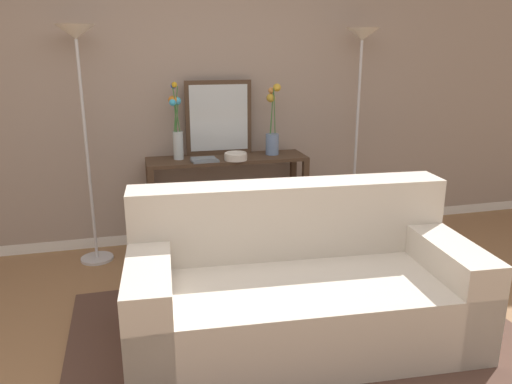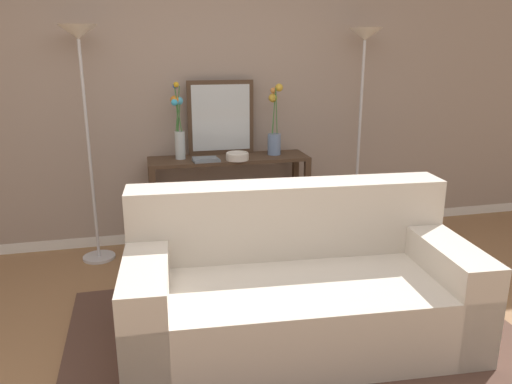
{
  "view_description": "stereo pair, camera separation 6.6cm",
  "coord_description": "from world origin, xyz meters",
  "px_view_note": "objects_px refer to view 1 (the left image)",
  "views": [
    {
      "loc": [
        -0.57,
        -1.93,
        1.68
      ],
      "look_at": [
        0.27,
        1.29,
        0.71
      ],
      "focal_mm": 34.85,
      "sensor_mm": 36.0,
      "label": 1
    },
    {
      "loc": [
        -0.5,
        -1.94,
        1.68
      ],
      "look_at": [
        0.27,
        1.29,
        0.71
      ],
      "focal_mm": 34.85,
      "sensor_mm": 36.0,
      "label": 2
    }
  ],
  "objects_px": {
    "couch": "(299,287)",
    "console_table": "(228,185)",
    "floor_lamp_left": "(80,80)",
    "floor_lamp_right": "(360,76)",
    "wall_mirror": "(219,118)",
    "book_stack": "(204,160)",
    "book_row_under_console": "(197,243)",
    "vase_tall_flowers": "(177,126)",
    "vase_short_flowers": "(272,131)",
    "fruit_bowl": "(236,156)"
  },
  "relations": [
    {
      "from": "console_table",
      "to": "book_stack",
      "type": "bearing_deg",
      "value": -151.94
    },
    {
      "from": "fruit_bowl",
      "to": "book_stack",
      "type": "distance_m",
      "value": 0.26
    },
    {
      "from": "floor_lamp_left",
      "to": "floor_lamp_right",
      "type": "relative_size",
      "value": 1.0
    },
    {
      "from": "floor_lamp_left",
      "to": "floor_lamp_right",
      "type": "distance_m",
      "value": 2.27
    },
    {
      "from": "book_row_under_console",
      "to": "wall_mirror",
      "type": "bearing_deg",
      "value": 32.71
    },
    {
      "from": "book_stack",
      "to": "book_row_under_console",
      "type": "bearing_deg",
      "value": 120.09
    },
    {
      "from": "vase_short_flowers",
      "to": "wall_mirror",
      "type": "bearing_deg",
      "value": 163.39
    },
    {
      "from": "wall_mirror",
      "to": "book_row_under_console",
      "type": "relative_size",
      "value": 1.18
    },
    {
      "from": "wall_mirror",
      "to": "book_row_under_console",
      "type": "bearing_deg",
      "value": -147.29
    },
    {
      "from": "book_row_under_console",
      "to": "fruit_bowl",
      "type": "bearing_deg",
      "value": -19.75
    },
    {
      "from": "floor_lamp_right",
      "to": "wall_mirror",
      "type": "xyz_separation_m",
      "value": [
        -1.2,
        0.17,
        -0.34
      ]
    },
    {
      "from": "console_table",
      "to": "book_stack",
      "type": "relative_size",
      "value": 6.01
    },
    {
      "from": "couch",
      "to": "vase_tall_flowers",
      "type": "relative_size",
      "value": 3.24
    },
    {
      "from": "book_stack",
      "to": "console_table",
      "type": "bearing_deg",
      "value": 28.06
    },
    {
      "from": "console_table",
      "to": "fruit_bowl",
      "type": "bearing_deg",
      "value": -67.23
    },
    {
      "from": "vase_tall_flowers",
      "to": "fruit_bowl",
      "type": "height_order",
      "value": "vase_tall_flowers"
    },
    {
      "from": "floor_lamp_right",
      "to": "book_row_under_console",
      "type": "height_order",
      "value": "floor_lamp_right"
    },
    {
      "from": "vase_tall_flowers",
      "to": "wall_mirror",
      "type": "bearing_deg",
      "value": 17.65
    },
    {
      "from": "floor_lamp_left",
      "to": "console_table",
      "type": "bearing_deg",
      "value": 0.88
    },
    {
      "from": "couch",
      "to": "vase_short_flowers",
      "type": "xyz_separation_m",
      "value": [
        0.27,
        1.5,
        0.69
      ]
    },
    {
      "from": "vase_tall_flowers",
      "to": "book_stack",
      "type": "xyz_separation_m",
      "value": [
        0.19,
        -0.15,
        -0.26
      ]
    },
    {
      "from": "book_stack",
      "to": "vase_tall_flowers",
      "type": "bearing_deg",
      "value": 142.28
    },
    {
      "from": "floor_lamp_left",
      "to": "book_stack",
      "type": "relative_size",
      "value": 8.3
    },
    {
      "from": "book_row_under_console",
      "to": "floor_lamp_left",
      "type": "bearing_deg",
      "value": -178.83
    },
    {
      "from": "floor_lamp_left",
      "to": "vase_short_flowers",
      "type": "height_order",
      "value": "floor_lamp_left"
    },
    {
      "from": "wall_mirror",
      "to": "console_table",
      "type": "bearing_deg",
      "value": -77.18
    },
    {
      "from": "console_table",
      "to": "vase_tall_flowers",
      "type": "bearing_deg",
      "value": 174.74
    },
    {
      "from": "wall_mirror",
      "to": "couch",
      "type": "bearing_deg",
      "value": -84.29
    },
    {
      "from": "wall_mirror",
      "to": "vase_tall_flowers",
      "type": "relative_size",
      "value": 1.0
    },
    {
      "from": "console_table",
      "to": "fruit_bowl",
      "type": "height_order",
      "value": "fruit_bowl"
    },
    {
      "from": "couch",
      "to": "vase_tall_flowers",
      "type": "distance_m",
      "value": 1.77
    },
    {
      "from": "book_stack",
      "to": "floor_lamp_right",
      "type": "bearing_deg",
      "value": 3.97
    },
    {
      "from": "couch",
      "to": "vase_short_flowers",
      "type": "relative_size",
      "value": 3.38
    },
    {
      "from": "couch",
      "to": "floor_lamp_right",
      "type": "xyz_separation_m",
      "value": [
        1.03,
        1.46,
        1.13
      ]
    },
    {
      "from": "floor_lamp_left",
      "to": "fruit_bowl",
      "type": "distance_m",
      "value": 1.31
    },
    {
      "from": "fruit_bowl",
      "to": "book_stack",
      "type": "height_order",
      "value": "fruit_bowl"
    },
    {
      "from": "couch",
      "to": "book_stack",
      "type": "height_order",
      "value": "couch"
    },
    {
      "from": "wall_mirror",
      "to": "vase_short_flowers",
      "type": "distance_m",
      "value": 0.47
    },
    {
      "from": "wall_mirror",
      "to": "book_stack",
      "type": "bearing_deg",
      "value": -123.34
    },
    {
      "from": "wall_mirror",
      "to": "vase_tall_flowers",
      "type": "distance_m",
      "value": 0.39
    },
    {
      "from": "couch",
      "to": "console_table",
      "type": "distance_m",
      "value": 1.5
    },
    {
      "from": "console_table",
      "to": "book_stack",
      "type": "height_order",
      "value": "book_stack"
    },
    {
      "from": "wall_mirror",
      "to": "vase_short_flowers",
      "type": "relative_size",
      "value": 1.04
    },
    {
      "from": "wall_mirror",
      "to": "book_row_under_console",
      "type": "xyz_separation_m",
      "value": [
        -0.24,
        -0.15,
        -1.05
      ]
    },
    {
      "from": "floor_lamp_left",
      "to": "book_stack",
      "type": "bearing_deg",
      "value": -6.08
    },
    {
      "from": "floor_lamp_right",
      "to": "book_stack",
      "type": "distance_m",
      "value": 1.51
    },
    {
      "from": "couch",
      "to": "book_row_under_console",
      "type": "distance_m",
      "value": 1.55
    },
    {
      "from": "couch",
      "to": "floor_lamp_left",
      "type": "height_order",
      "value": "floor_lamp_left"
    },
    {
      "from": "vase_short_flowers",
      "to": "book_row_under_console",
      "type": "relative_size",
      "value": 1.14
    },
    {
      "from": "couch",
      "to": "floor_lamp_right",
      "type": "distance_m",
      "value": 2.12
    }
  ]
}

